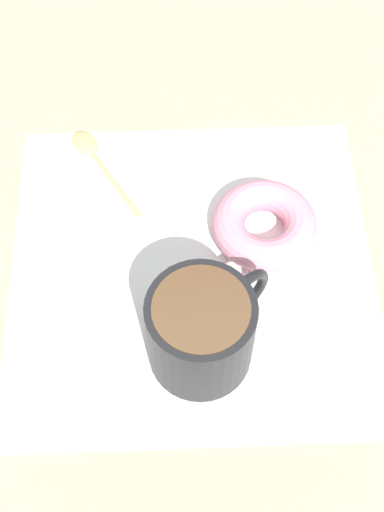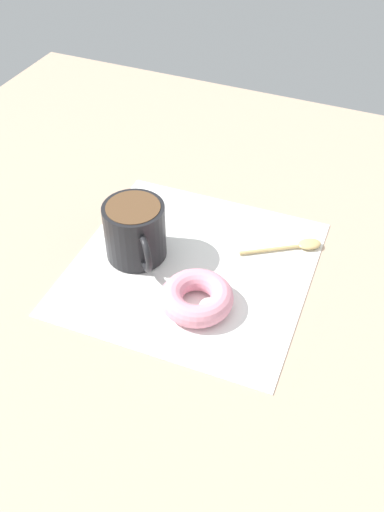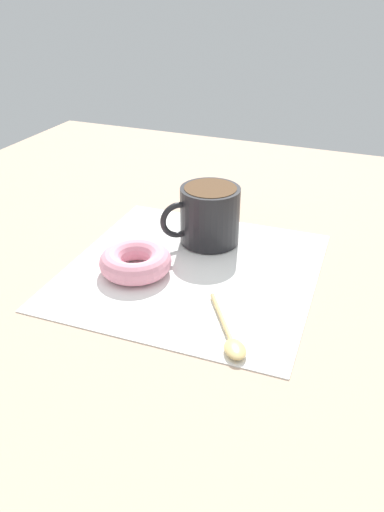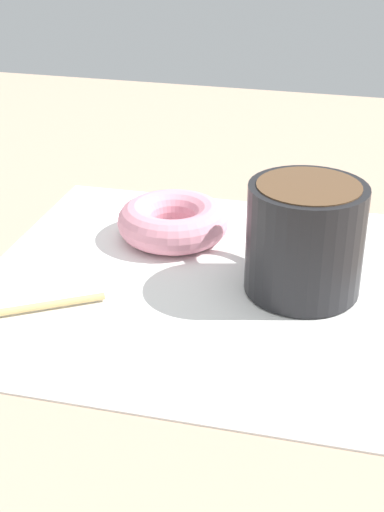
{
  "view_description": "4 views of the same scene",
  "coord_description": "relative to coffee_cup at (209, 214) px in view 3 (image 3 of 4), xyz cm",
  "views": [
    {
      "loc": [
        -3.03,
        -31.5,
        58.7
      ],
      "look_at": [
        -2.74,
        2.39,
        2.3
      ],
      "focal_mm": 50.0,
      "sensor_mm": 36.0,
      "label": 1
    },
    {
      "loc": [
        53.33,
        26.27,
        58.63
      ],
      "look_at": [
        -2.74,
        2.39,
        2.3
      ],
      "focal_mm": 40.0,
      "sensor_mm": 36.0,
      "label": 2
    },
    {
      "loc": [
        -25.39,
        58.4,
        36.95
      ],
      "look_at": [
        -2.74,
        2.39,
        2.3
      ],
      "focal_mm": 35.0,
      "sensor_mm": 36.0,
      "label": 3
    },
    {
      "loc": [
        -51.81,
        -11.08,
        28.68
      ],
      "look_at": [
        -2.74,
        2.39,
        2.3
      ],
      "focal_mm": 50.0,
      "sensor_mm": 36.0,
      "label": 4
    }
  ],
  "objects": [
    {
      "name": "napkin",
      "position": [
        -0.77,
        8.69,
        -4.71
      ],
      "size": [
        35.18,
        35.18,
        0.3
      ],
      "primitive_type": "cube",
      "rotation": [
        0.0,
        0.0,
        0.03
      ],
      "color": "white",
      "rests_on": "ground_plane"
    },
    {
      "name": "ground_plane",
      "position": [
        1.97,
        6.3,
        -5.86
      ],
      "size": [
        120.0,
        120.0,
        2.0
      ],
      "primitive_type": "cube",
      "color": "tan"
    },
    {
      "name": "coffee_cup",
      "position": [
        0.0,
        0.0,
        0.0
      ],
      "size": [
        10.69,
        10.19,
        8.83
      ],
      "color": "black",
      "rests_on": "napkin"
    },
    {
      "name": "spoon",
      "position": [
        -10.95,
        22.1,
        -4.16
      ],
      "size": [
        8.25,
        11.53,
        0.9
      ],
      "color": "#D8B772",
      "rests_on": "napkin"
    },
    {
      "name": "donut",
      "position": [
        6.21,
        12.38,
        -2.99
      ],
      "size": [
        10.08,
        10.08,
        3.14
      ],
      "primitive_type": "torus",
      "color": "pink",
      "rests_on": "napkin"
    }
  ]
}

